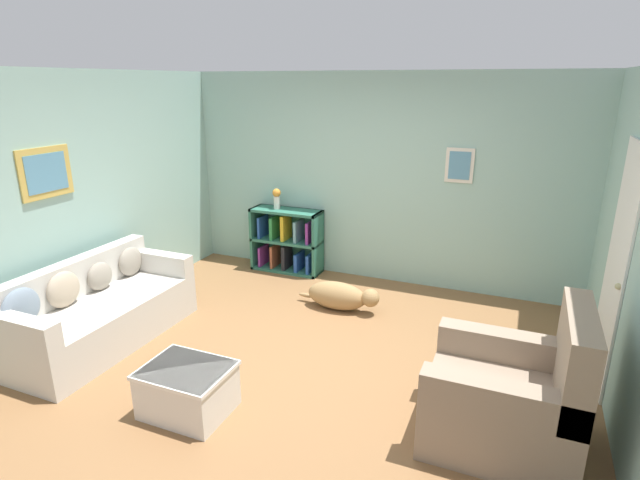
{
  "coord_description": "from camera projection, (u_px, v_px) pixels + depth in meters",
  "views": [
    {
      "loc": [
        1.72,
        -3.73,
        2.48
      ],
      "look_at": [
        0.0,
        0.4,
        1.05
      ],
      "focal_mm": 28.0,
      "sensor_mm": 36.0,
      "label": 1
    }
  ],
  "objects": [
    {
      "name": "ground_plane",
      "position": [
        304.0,
        359.0,
        4.67
      ],
      "size": [
        14.0,
        14.0,
        0.0
      ],
      "primitive_type": "plane",
      "color": "brown"
    },
    {
      "name": "wall_back",
      "position": [
        377.0,
        180.0,
        6.25
      ],
      "size": [
        5.6,
        0.13,
        2.6
      ],
      "color": "#93BCB2",
      "rests_on": "ground_plane"
    },
    {
      "name": "wall_left",
      "position": [
        80.0,
        199.0,
        5.2
      ],
      "size": [
        0.13,
        5.0,
        2.6
      ],
      "color": "#93BCB2",
      "rests_on": "ground_plane"
    },
    {
      "name": "couch",
      "position": [
        98.0,
        311.0,
        4.91
      ],
      "size": [
        0.82,
        1.88,
        0.8
      ],
      "color": "beige",
      "rests_on": "ground_plane"
    },
    {
      "name": "bookshelf",
      "position": [
        288.0,
        241.0,
        6.75
      ],
      "size": [
        0.96,
        0.35,
        0.85
      ],
      "color": "#2D6B56",
      "rests_on": "ground_plane"
    },
    {
      "name": "recliner_chair",
      "position": [
        512.0,
        398.0,
        3.5
      ],
      "size": [
        1.02,
        0.9,
        1.07
      ],
      "color": "gray",
      "rests_on": "ground_plane"
    },
    {
      "name": "coffee_table",
      "position": [
        187.0,
        388.0,
        3.87
      ],
      "size": [
        0.66,
        0.53,
        0.38
      ],
      "color": "silver",
      "rests_on": "ground_plane"
    },
    {
      "name": "dog",
      "position": [
        340.0,
        296.0,
        5.63
      ],
      "size": [
        0.99,
        0.29,
        0.32
      ],
      "color": "#9E7A4C",
      "rests_on": "ground_plane"
    },
    {
      "name": "vase",
      "position": [
        277.0,
        197.0,
        6.6
      ],
      "size": [
        0.11,
        0.11,
        0.27
      ],
      "color": "silver",
      "rests_on": "bookshelf"
    }
  ]
}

